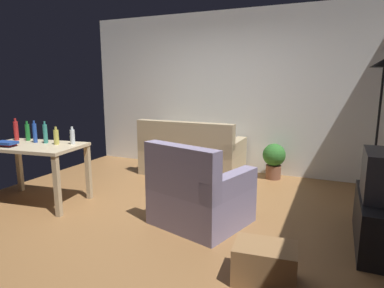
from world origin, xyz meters
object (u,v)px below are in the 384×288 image
at_px(bottle_green, 28,132).
at_px(bottle_red, 16,130).
at_px(torchiere_lamp, 382,92).
at_px(desk, 34,153).
at_px(tv_stand, 382,222).
at_px(potted_plant, 274,159).
at_px(bottle_tall, 45,134).
at_px(couch, 191,156).
at_px(storage_box, 265,263).
at_px(bottle_blue, 35,133).
at_px(bottle_clear, 72,137).
at_px(book_stack, 6,144).
at_px(armchair, 198,196).
at_px(bottle_squat, 56,137).

bearing_deg(bottle_green, bottle_red, -164.38).
bearing_deg(torchiere_lamp, desk, -157.10).
distance_m(tv_stand, torchiere_lamp, 1.67).
xyz_separation_m(tv_stand, potted_plant, (-1.34, 1.83, 0.09)).
bearing_deg(desk, bottle_tall, 59.40).
bearing_deg(couch, desk, 57.00).
xyz_separation_m(couch, potted_plant, (1.31, 0.31, 0.02)).
xyz_separation_m(torchiere_lamp, bottle_tall, (-3.88, -1.52, -0.53)).
relative_size(tv_stand, torchiere_lamp, 0.61).
height_order(torchiere_lamp, storage_box, torchiere_lamp).
relative_size(tv_stand, bottle_blue, 3.82).
distance_m(potted_plant, bottle_green, 3.63).
xyz_separation_m(storage_box, bottle_clear, (-2.61, 0.76, 0.71)).
distance_m(torchiere_lamp, book_stack, 4.60).
xyz_separation_m(armchair, bottle_blue, (-2.25, -0.11, 0.57)).
bearing_deg(potted_plant, torchiere_lamp, -25.37).
bearing_deg(potted_plant, bottle_green, -144.02).
relative_size(armchair, book_stack, 3.86).
xyz_separation_m(couch, bottle_tall, (-1.23, -1.84, 0.58)).
bearing_deg(couch, armchair, 116.31).
height_order(bottle_green, bottle_tall, bottle_tall).
distance_m(storage_box, bottle_tall, 3.14).
distance_m(bottle_squat, bottle_clear, 0.20).
bearing_deg(tv_stand, bottle_squat, 95.18).
bearing_deg(bottle_clear, storage_box, -16.28).
distance_m(torchiere_lamp, bottle_clear, 3.83).
xyz_separation_m(desk, armchair, (2.15, 0.24, -0.33)).
distance_m(torchiere_lamp, storage_box, 2.69).
distance_m(torchiere_lamp, bottle_tall, 4.20).
relative_size(potted_plant, bottle_red, 1.92).
relative_size(potted_plant, storage_box, 1.19).
bearing_deg(storage_box, bottle_green, 167.89).
height_order(tv_stand, bottle_tall, bottle_tall).
bearing_deg(tv_stand, couch, 60.20).
distance_m(desk, bottle_tall, 0.28).
bearing_deg(potted_plant, storage_box, -81.11).
height_order(tv_stand, bottle_green, bottle_green).
xyz_separation_m(potted_plant, armchair, (-0.44, -2.06, -0.01)).
bearing_deg(bottle_blue, couch, 53.30).
distance_m(tv_stand, bottle_red, 4.47).
distance_m(tv_stand, bottle_tall, 3.94).
distance_m(bottle_green, bottle_squat, 0.56).
relative_size(bottle_blue, bottle_tall, 1.02).
xyz_separation_m(tv_stand, bottle_green, (-4.25, -0.28, 0.64)).
bearing_deg(tv_stand, bottle_blue, 94.92).
bearing_deg(bottle_green, couch, 48.38).
relative_size(bottle_green, bottle_blue, 0.91).
bearing_deg(torchiere_lamp, potted_plant, 154.63).
xyz_separation_m(tv_stand, bottle_tall, (-3.88, -0.33, 0.65)).
height_order(bottle_squat, book_stack, bottle_squat).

